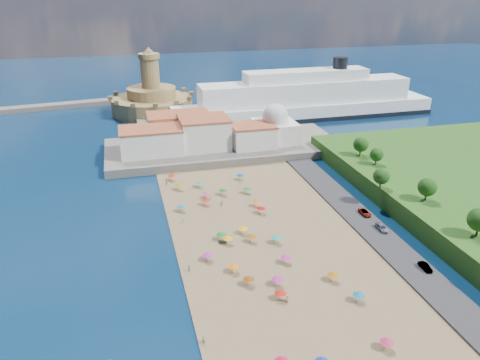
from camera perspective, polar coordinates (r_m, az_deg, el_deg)
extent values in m
plane|color=#071938|center=(116.91, 1.20, -8.46)|extent=(700.00, 700.00, 0.00)
cube|color=#59544C|center=(182.93, -1.97, 4.00)|extent=(90.00, 36.00, 3.00)
cube|color=#59544C|center=(213.03, -9.90, 6.34)|extent=(18.00, 70.00, 2.40)
cube|color=silver|center=(173.60, -10.78, 4.63)|extent=(22.00, 14.00, 9.00)
cube|color=silver|center=(177.40, -4.39, 5.71)|extent=(18.00, 16.00, 11.00)
cube|color=silver|center=(178.04, 1.58, 5.33)|extent=(16.00, 12.00, 8.00)
cube|color=silver|center=(187.79, -7.48, 6.40)|extent=(24.00, 14.00, 10.00)
cube|color=silver|center=(184.57, 4.24, 5.92)|extent=(16.00, 16.00, 8.00)
sphere|color=silver|center=(182.90, 4.29, 7.71)|extent=(10.00, 10.00, 10.00)
cylinder|color=silver|center=(181.94, 4.33, 8.87)|extent=(1.20, 1.20, 1.60)
cylinder|color=#A38551|center=(241.22, -10.63, 8.93)|extent=(40.00, 40.00, 8.00)
cylinder|color=#A38551|center=(239.76, -10.74, 10.44)|extent=(24.00, 24.00, 5.00)
cylinder|color=#A38551|center=(237.95, -10.91, 12.67)|extent=(9.00, 9.00, 14.00)
cylinder|color=#A38551|center=(236.67, -11.07, 14.62)|extent=(10.40, 10.40, 2.40)
cone|color=#A38551|center=(236.31, -11.12, 15.27)|extent=(6.00, 6.00, 3.00)
cube|color=black|center=(231.75, 7.81, 7.78)|extent=(129.22, 20.67, 2.07)
cube|color=white|center=(231.04, 7.85, 8.45)|extent=(128.21, 20.26, 7.68)
cube|color=white|center=(228.99, 7.97, 10.62)|extent=(102.57, 16.55, 10.24)
cube|color=white|center=(227.50, 8.08, 12.51)|extent=(59.87, 12.64, 5.12)
cylinder|color=black|center=(233.83, 12.12, 13.79)|extent=(6.83, 6.83, 5.12)
cylinder|color=gray|center=(156.48, -8.34, 0.29)|extent=(0.07, 0.07, 2.00)
cone|color=red|center=(156.14, -8.36, 0.59)|extent=(2.50, 2.50, 0.60)
cylinder|color=gray|center=(101.96, 14.24, -13.71)|extent=(0.07, 0.07, 2.00)
cone|color=#0E6185|center=(101.43, 14.29, -13.30)|extent=(2.50, 2.50, 0.60)
cylinder|color=gray|center=(118.94, 1.43, -7.17)|extent=(0.07, 0.07, 2.00)
cone|color=#934B0D|center=(118.49, 1.43, -6.79)|extent=(2.50, 2.50, 0.60)
cylinder|color=gray|center=(144.27, -2.11, -1.49)|extent=(0.07, 0.07, 2.00)
cone|color=#126817|center=(143.90, -2.12, -1.16)|extent=(2.50, 2.50, 0.60)
cylinder|color=gray|center=(122.54, 0.41, -6.19)|extent=(0.07, 0.07, 2.00)
cone|color=#F2A30A|center=(122.10, 0.41, -5.82)|extent=(2.50, 2.50, 0.60)
cylinder|color=gray|center=(92.35, 17.41, -18.61)|extent=(0.07, 0.07, 2.00)
cone|color=#B0254C|center=(91.77, 17.48, -18.18)|extent=(2.50, 2.50, 0.60)
cylinder|color=gray|center=(133.04, 2.59, -3.72)|extent=(0.07, 0.07, 2.00)
cone|color=red|center=(132.64, 2.60, -3.37)|extent=(2.50, 2.50, 0.60)
cylinder|color=gray|center=(119.86, -2.32, -6.93)|extent=(0.07, 0.07, 2.00)
cone|color=#136F1B|center=(119.41, -2.33, -6.56)|extent=(2.50, 2.50, 0.60)
cylinder|color=gray|center=(155.24, 0.00, 0.36)|extent=(0.07, 0.07, 2.00)
cone|color=#0B3F98|center=(154.90, 0.00, 0.66)|extent=(2.50, 2.50, 0.60)
cylinder|color=gray|center=(103.52, 1.06, -12.27)|extent=(0.07, 0.07, 2.00)
cone|color=#773A0A|center=(103.00, 1.06, -11.86)|extent=(2.50, 2.50, 0.60)
cylinder|color=gray|center=(103.78, 4.55, -12.24)|extent=(0.07, 0.07, 2.00)
cone|color=#A82480|center=(103.27, 4.57, -11.83)|extent=(2.50, 2.50, 0.60)
cylinder|color=gray|center=(137.10, 2.00, -2.86)|extent=(0.07, 0.07, 2.00)
cone|color=#E85F0C|center=(136.71, 2.00, -2.52)|extent=(2.50, 2.50, 0.60)
cylinder|color=gray|center=(111.19, 5.62, -9.64)|extent=(0.07, 0.07, 2.00)
cone|color=#AC2482|center=(110.71, 5.63, -9.24)|extent=(2.50, 2.50, 0.60)
cylinder|color=gray|center=(148.92, -7.46, -0.87)|extent=(0.07, 0.07, 2.00)
cone|color=#896E0C|center=(148.56, -7.48, -0.55)|extent=(2.50, 2.50, 0.60)
cylinder|color=gray|center=(150.08, -5.00, -0.56)|extent=(0.07, 0.07, 2.00)
cone|color=#0F8D72|center=(149.72, -5.01, -0.25)|extent=(2.50, 2.50, 0.60)
cylinder|color=gray|center=(107.53, -0.78, -10.76)|extent=(0.07, 0.07, 2.00)
cone|color=orange|center=(107.03, -0.78, -10.36)|extent=(2.50, 2.50, 0.60)
cylinder|color=gray|center=(142.51, -4.08, -1.86)|extent=(0.07, 0.07, 2.00)
cone|color=#B72780|center=(142.13, -4.09, -1.53)|extent=(2.50, 2.50, 0.60)
cylinder|color=gray|center=(118.13, -1.50, -7.40)|extent=(0.07, 0.07, 2.00)
cone|color=orange|center=(117.68, -1.50, -7.02)|extent=(2.50, 2.50, 0.60)
cylinder|color=gray|center=(145.22, 0.84, -1.31)|extent=(0.07, 0.07, 2.00)
cone|color=#157930|center=(144.85, 0.84, -0.98)|extent=(2.50, 2.50, 0.60)
cylinder|color=gray|center=(106.73, 11.27, -11.56)|extent=(0.07, 0.07, 2.00)
cone|color=#945A0D|center=(106.23, 11.31, -11.16)|extent=(2.50, 2.50, 0.60)
cylinder|color=gray|center=(118.72, 4.44, -7.30)|extent=(0.07, 0.07, 2.00)
cone|color=#109B7A|center=(118.27, 4.46, -6.92)|extent=(2.50, 2.50, 0.60)
cone|color=#0D2DB1|center=(85.64, 9.97, -20.85)|extent=(2.50, 2.50, 0.60)
cylinder|color=gray|center=(138.09, -4.24, -2.71)|extent=(0.07, 0.07, 2.00)
cone|color=#AE240D|center=(137.70, -4.25, -2.38)|extent=(2.50, 2.50, 0.60)
cone|color=red|center=(84.90, 5.10, -21.00)|extent=(2.50, 2.50, 0.60)
cylinder|color=gray|center=(134.95, -7.17, -3.48)|extent=(0.07, 0.07, 2.00)
cone|color=#0E6D86|center=(134.55, -7.19, -3.14)|extent=(2.50, 2.50, 0.60)
cylinder|color=gray|center=(99.86, 4.94, -13.86)|extent=(0.07, 0.07, 2.00)
cone|color=red|center=(99.32, 4.96, -13.44)|extent=(2.50, 2.50, 0.60)
cylinder|color=gray|center=(111.80, -3.93, -9.37)|extent=(0.07, 0.07, 2.00)
cone|color=#AE2598|center=(111.32, -3.94, -8.98)|extent=(2.50, 2.50, 0.60)
imported|color=tan|center=(128.81, -6.91, -4.90)|extent=(0.68, 1.13, 1.70)
imported|color=tan|center=(150.72, -0.05, -0.45)|extent=(1.14, 0.83, 1.58)
imported|color=tan|center=(152.75, -8.95, -0.40)|extent=(0.77, 1.07, 1.68)
imported|color=tan|center=(99.56, 5.80, -14.17)|extent=(0.93, 0.84, 1.59)
imported|color=tan|center=(119.88, 4.50, -7.06)|extent=(0.74, 0.62, 1.72)
imported|color=tan|center=(137.32, -2.21, -2.86)|extent=(1.10, 1.13, 1.83)
imported|color=tan|center=(89.91, -4.46, -18.79)|extent=(0.81, 0.76, 1.87)
imported|color=tan|center=(108.65, -6.26, -10.63)|extent=(0.87, 0.71, 1.69)
imported|color=gray|center=(115.93, 21.65, -9.80)|extent=(1.46, 4.06, 1.33)
imported|color=gray|center=(129.20, 16.89, -5.56)|extent=(2.10, 4.98, 1.43)
imported|color=gray|center=(136.10, 14.97, -3.85)|extent=(2.18, 4.71, 1.31)
cylinder|color=#382314|center=(122.97, 26.95, -5.49)|extent=(0.50, 0.50, 3.12)
sphere|color=#14380F|center=(121.77, 27.19, -4.32)|extent=(5.61, 5.61, 5.61)
cylinder|color=#382314|center=(137.00, 21.72, -1.77)|extent=(0.50, 0.50, 2.83)
sphere|color=#14380F|center=(136.02, 21.88, -0.79)|extent=(5.10, 5.10, 5.10)
cylinder|color=#382314|center=(140.91, 16.74, -0.43)|extent=(0.50, 0.50, 2.62)
sphere|color=#14380F|center=(140.03, 16.85, 0.45)|extent=(4.71, 4.71, 4.71)
cylinder|color=#382314|center=(158.75, 16.23, 2.25)|extent=(0.50, 0.50, 2.47)
sphere|color=#14380F|center=(158.01, 16.32, 3.00)|extent=(4.45, 4.45, 4.45)
cylinder|color=#382314|center=(165.65, 14.43, 3.38)|extent=(0.50, 0.50, 2.88)
sphere|color=#14380F|center=(164.83, 14.52, 4.23)|extent=(5.18, 5.18, 5.18)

